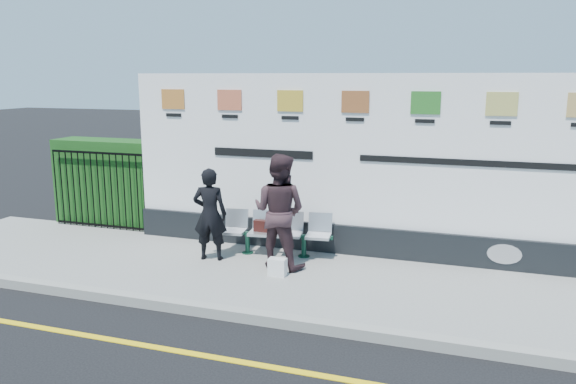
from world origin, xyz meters
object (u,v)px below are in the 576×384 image
Objects in this scene: bench at (275,244)px; woman_right at (279,211)px; woman_left at (210,214)px; billboard at (354,178)px.

bench is 0.91m from woman_right.
bench is 1.03× the size of woman_right.
woman_left reaches higher than bench.
woman_left is 0.84× the size of woman_right.
billboard is 5.27× the size of woman_left.
woman_left is at bearing -157.41° from bench.
billboard is at bearing 16.40° from bench.
woman_left is at bearing -153.65° from billboard.
woman_left is at bearing 7.86° from woman_right.
woman_left is (-2.14, -1.06, -0.54)m from billboard.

